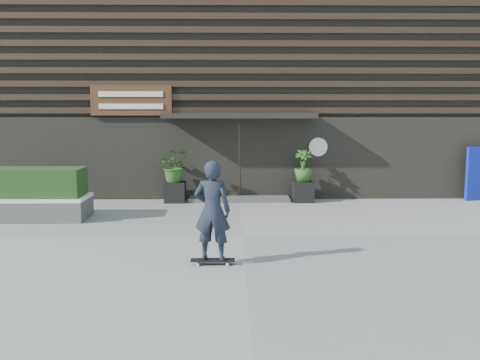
{
  "coord_description": "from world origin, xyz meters",
  "views": [
    {
      "loc": [
        -0.23,
        -11.1,
        2.7
      ],
      "look_at": [
        -0.03,
        1.04,
        1.1
      ],
      "focal_mm": 39.57,
      "sensor_mm": 36.0,
      "label": 1
    }
  ],
  "objects_px": {
    "planter_pot_right": "(303,192)",
    "raised_bed": "(17,209)",
    "planter_pot_left": "(175,192)",
    "skateboarder": "(212,211)"
  },
  "relations": [
    {
      "from": "planter_pot_right",
      "to": "raised_bed",
      "type": "relative_size",
      "value": 0.17
    },
    {
      "from": "planter_pot_left",
      "to": "skateboarder",
      "type": "relative_size",
      "value": 0.32
    },
    {
      "from": "planter_pot_left",
      "to": "planter_pot_right",
      "type": "height_order",
      "value": "same"
    },
    {
      "from": "planter_pot_right",
      "to": "raised_bed",
      "type": "bearing_deg",
      "value": -162.2
    },
    {
      "from": "planter_pot_right",
      "to": "raised_bed",
      "type": "xyz_separation_m",
      "value": [
        -7.49,
        -2.41,
        -0.05
      ]
    },
    {
      "from": "raised_bed",
      "to": "skateboarder",
      "type": "bearing_deg",
      "value": -38.77
    },
    {
      "from": "raised_bed",
      "to": "planter_pot_left",
      "type": "bearing_deg",
      "value": 33.08
    },
    {
      "from": "planter_pot_left",
      "to": "planter_pot_right",
      "type": "bearing_deg",
      "value": 0.0
    },
    {
      "from": "skateboarder",
      "to": "planter_pot_right",
      "type": "bearing_deg",
      "value": 69.06
    },
    {
      "from": "planter_pot_left",
      "to": "raised_bed",
      "type": "height_order",
      "value": "planter_pot_left"
    }
  ]
}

